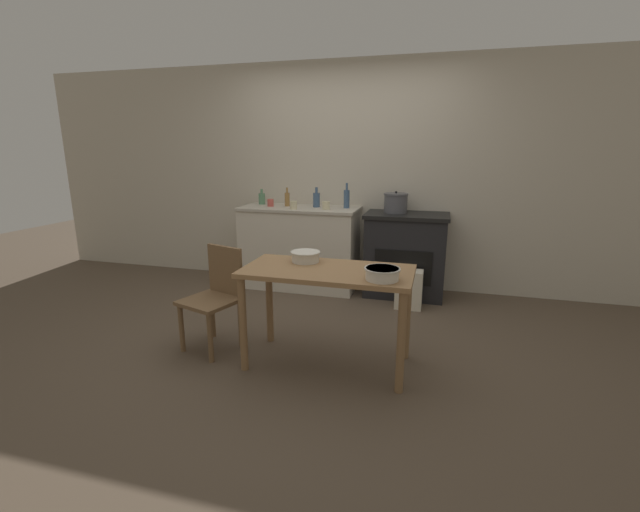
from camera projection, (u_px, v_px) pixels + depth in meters
The scene contains 17 objects.
ground_plane at pixel (308, 333), 3.80m from camera, with size 14.00×14.00×0.00m, color brown.
wall_back at pixel (348, 176), 4.96m from camera, with size 8.00×0.07×2.55m.
counter_cabinet at pixel (300, 247), 4.99m from camera, with size 1.35×0.61×0.94m.
stove at pixel (405, 255), 4.70m from camera, with size 0.88×0.56×0.91m.
work_table at pixel (327, 284), 3.11m from camera, with size 1.23×0.60×0.75m.
chair at pixel (216, 295), 3.46m from camera, with size 0.50×0.50×0.83m.
flour_sack at pixel (409, 289), 4.35m from camera, with size 0.27×0.19×0.40m, color beige.
stock_pot at pixel (396, 203), 4.63m from camera, with size 0.26×0.26×0.23m.
mixing_bowl_large at pixel (305, 256), 3.27m from camera, with size 0.23×0.23×0.08m.
mixing_bowl_small at pixel (382, 273), 2.82m from camera, with size 0.24×0.24×0.08m.
bottle_far_left at pixel (316, 199), 4.85m from camera, with size 0.08×0.08×0.22m.
bottle_left at pixel (287, 199), 4.93m from camera, with size 0.06×0.06×0.21m.
bottle_mid_left at pixel (262, 198), 5.10m from camera, with size 0.08×0.08×0.18m.
bottle_center_left at pixel (347, 198), 4.77m from camera, with size 0.07×0.07×0.28m.
cup_center at pixel (294, 205), 4.70m from camera, with size 0.08×0.08×0.09m, color beige.
cup_center_right at pixel (326, 205), 4.69m from camera, with size 0.08×0.08×0.09m, color beige.
cup_mid_right at pixel (271, 203), 4.92m from camera, with size 0.07×0.07×0.08m, color #B74C42.
Camera 1 is at (1.05, -3.35, 1.60)m, focal length 24.00 mm.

